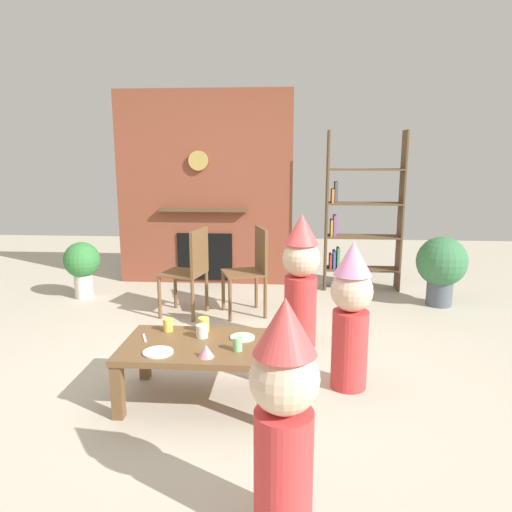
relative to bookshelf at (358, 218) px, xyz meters
The scene contains 19 objects.
ground_plane 2.83m from the bookshelf, 117.16° to the right, with size 12.00×12.00×0.00m, color #BCB29E.
brick_fireplace_feature 1.93m from the bookshelf, behind, with size 2.20×0.28×2.40m.
bookshelf is the anchor object (origin of this frame).
coffee_table 3.25m from the bookshelf, 115.97° to the right, with size 0.99×0.65×0.40m.
paper_cup_near_left 3.17m from the bookshelf, 121.84° to the right, with size 0.07×0.07×0.09m, color #F2CC4C.
paper_cup_near_right 3.03m from the bookshelf, 117.83° to the right, with size 0.08×0.08×0.10m, color #F2CC4C.
paper_cup_center 3.13m from the bookshelf, 116.69° to the right, with size 0.08×0.08×0.09m, color silver.
paper_cup_far_left 3.21m from the bookshelf, 110.69° to the right, with size 0.06×0.06×0.09m, color #8CD18C.
paper_plate_front 3.02m from the bookshelf, 111.98° to the right, with size 0.17×0.17×0.01m, color white.
paper_plate_rear 3.49m from the bookshelf, 117.91° to the right, with size 0.19×0.19×0.01m, color white.
birthday_cake_slice 3.39m from the bookshelf, 112.92° to the right, with size 0.10×0.10×0.08m, color pink.
table_fork 3.37m from the bookshelf, 122.30° to the right, with size 0.15×0.02×0.01m, color silver.
child_with_cone_hat 4.11m from the bookshelf, 101.44° to the right, with size 0.29×0.29×1.07m.
child_in_pink 2.67m from the bookshelf, 98.15° to the right, with size 0.29×0.29×1.05m.
child_by_the_chairs 2.03m from the bookshelf, 110.67° to the right, with size 0.32×0.32×1.14m.
dining_chair_left 2.17m from the bookshelf, 147.09° to the right, with size 0.48×0.48×0.90m.
dining_chair_middle 1.63m from the bookshelf, 138.37° to the right, with size 0.51×0.51×0.90m.
potted_plant_tall 1.12m from the bookshelf, 36.54° to the right, with size 0.54×0.54×0.76m.
potted_plant_short 3.27m from the bookshelf, 168.76° to the right, with size 0.41×0.41×0.65m.
Camera 1 is at (0.44, -3.47, 1.62)m, focal length 34.06 mm.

